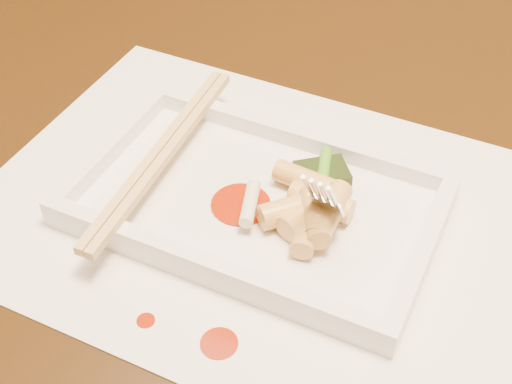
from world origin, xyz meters
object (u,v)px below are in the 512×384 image
at_px(plate_base, 256,206).
at_px(fork, 366,135).
at_px(table, 311,160).
at_px(placemat, 256,210).
at_px(chopstick_a, 157,152).

bearing_deg(plate_base, fork, 14.42).
height_order(table, fork, fork).
xyz_separation_m(table, placemat, (0.02, -0.18, 0.10)).
bearing_deg(plate_base, chopstick_a, 180.00).
height_order(plate_base, chopstick_a, chopstick_a).
relative_size(plate_base, fork, 1.86).
bearing_deg(table, chopstick_a, -107.72).
bearing_deg(plate_base, placemat, 0.00).
height_order(table, placemat, placemat).
height_order(placemat, fork, fork).
distance_m(table, placemat, 0.21).
bearing_deg(fork, table, 120.43).
height_order(placemat, chopstick_a, chopstick_a).
relative_size(placemat, chopstick_a, 1.85).
relative_size(placemat, plate_base, 1.54).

